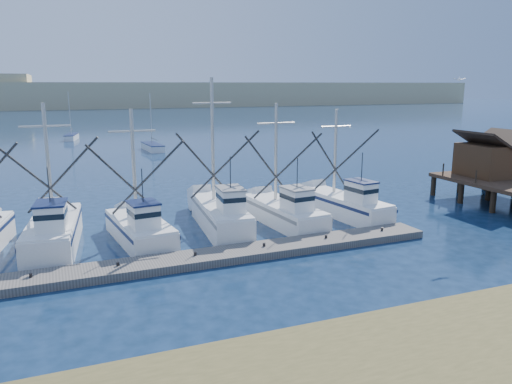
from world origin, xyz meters
The scene contains 7 objects.
ground centered at (0.00, 0.00, 0.00)m, with size 500.00×500.00×0.00m, color #0C1E35.
floating_dock centered at (-6.72, 6.25, 0.22)m, with size 32.56×2.17×0.43m, color #67615C.
dune_ridge centered at (0.00, 210.00, 5.00)m, with size 360.00×60.00×10.00m, color tan.
trawler_fleet centered at (-6.46, 11.36, 0.96)m, with size 32.02×8.60×9.78m.
sailboat_near centered at (1.46, 53.48, 0.49)m, with size 2.30×6.81×8.10m.
sailboat_far centered at (-8.93, 72.56, 0.50)m, with size 2.65×6.02×8.10m.
flying_gull centered at (13.87, 8.02, 9.66)m, with size 1.04×0.19×0.19m.
Camera 1 is at (-10.98, -18.32, 9.36)m, focal length 35.00 mm.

